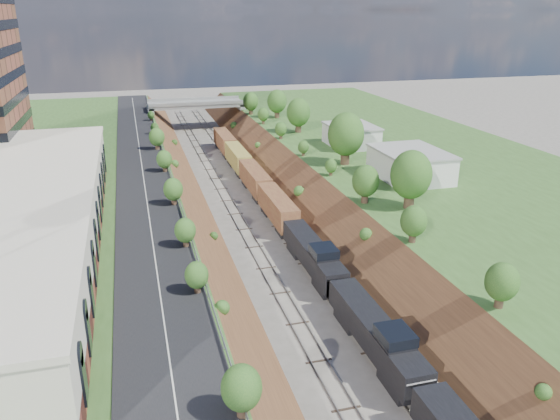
{
  "coord_description": "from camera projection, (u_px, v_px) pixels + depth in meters",
  "views": [
    {
      "loc": [
        -16.65,
        -19.42,
        29.04
      ],
      "look_at": [
        0.04,
        40.96,
        6.0
      ],
      "focal_mm": 35.0,
      "sensor_mm": 36.0,
      "label": 1
    }
  ],
  "objects": [
    {
      "name": "platform_left",
      "position": [
        19.0,
        210.0,
        76.92
      ],
      "size": [
        44.0,
        180.0,
        5.0
      ],
      "primitive_type": "cube",
      "color": "#355724",
      "rests_on": "ground"
    },
    {
      "name": "platform_right",
      "position": [
        436.0,
        175.0,
        93.42
      ],
      "size": [
        44.0,
        180.0,
        5.0
      ],
      "primitive_type": "cube",
      "color": "#355724",
      "rests_on": "ground"
    },
    {
      "name": "embankment_left",
      "position": [
        177.0,
        212.0,
        83.28
      ],
      "size": [
        10.0,
        180.0,
        10.0
      ],
      "primitive_type": "cube",
      "rotation": [
        0.0,
        0.79,
        0.0
      ],
      "color": "brown",
      "rests_on": "ground"
    },
    {
      "name": "embankment_right",
      "position": [
        314.0,
        200.0,
        88.79
      ],
      "size": [
        10.0,
        180.0,
        10.0
      ],
      "primitive_type": "cube",
      "rotation": [
        0.0,
        0.79,
        0.0
      ],
      "color": "brown",
      "rests_on": "ground"
    },
    {
      "name": "rail_left_track",
      "position": [
        231.0,
        207.0,
        85.35
      ],
      "size": [
        1.58,
        180.0,
        0.18
      ],
      "primitive_type": "cube",
      "color": "gray",
      "rests_on": "ground"
    },
    {
      "name": "rail_right_track",
      "position": [
        264.0,
        204.0,
        86.65
      ],
      "size": [
        1.58,
        180.0,
        0.18
      ],
      "primitive_type": "cube",
      "color": "gray",
      "rests_on": "ground"
    },
    {
      "name": "road",
      "position": [
        144.0,
        183.0,
        80.42
      ],
      "size": [
        8.0,
        180.0,
        0.1
      ],
      "primitive_type": "cube",
      "color": "black",
      "rests_on": "platform_left"
    },
    {
      "name": "guardrail",
      "position": [
        172.0,
        178.0,
        81.09
      ],
      "size": [
        0.1,
        171.0,
        0.7
      ],
      "color": "#99999E",
      "rests_on": "platform_left"
    },
    {
      "name": "commercial_building",
      "position": [
        26.0,
        222.0,
        56.2
      ],
      "size": [
        14.3,
        62.3,
        7.0
      ],
      "color": "brown",
      "rests_on": "platform_left"
    },
    {
      "name": "overpass",
      "position": [
        196.0,
        109.0,
        140.43
      ],
      "size": [
        24.5,
        8.3,
        7.4
      ],
      "color": "gray",
      "rests_on": "ground"
    },
    {
      "name": "white_building_near",
      "position": [
        410.0,
        165.0,
        82.26
      ],
      "size": [
        9.0,
        12.0,
        4.0
      ],
      "primitive_type": "cube",
      "color": "silver",
      "rests_on": "platform_right"
    },
    {
      "name": "white_building_far",
      "position": [
        351.0,
        136.0,
        102.1
      ],
      "size": [
        8.0,
        10.0,
        3.6
      ],
      "primitive_type": "cube",
      "color": "silver",
      "rests_on": "platform_right"
    },
    {
      "name": "tree_right_large",
      "position": [
        411.0,
        175.0,
        68.96
      ],
      "size": [
        5.25,
        5.25,
        7.61
      ],
      "color": "#473323",
      "rests_on": "platform_right"
    },
    {
      "name": "tree_left_crest",
      "position": [
        209.0,
        297.0,
        44.47
      ],
      "size": [
        2.45,
        2.45,
        3.55
      ],
      "color": "#473323",
      "rests_on": "platform_left"
    },
    {
      "name": "freight_train",
      "position": [
        280.0,
        211.0,
        76.99
      ],
      "size": [
        2.7,
        109.64,
        4.55
      ],
      "color": "black",
      "rests_on": "ground"
    }
  ]
}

